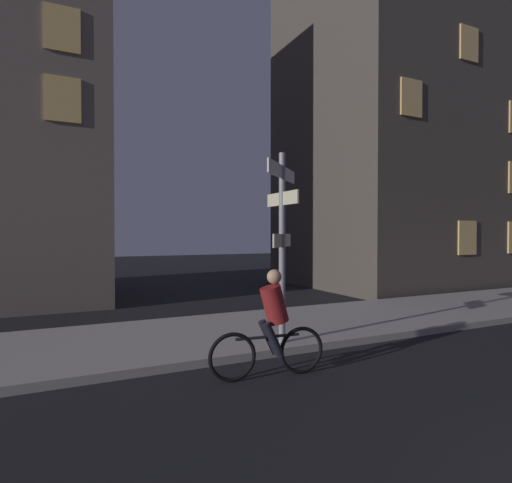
% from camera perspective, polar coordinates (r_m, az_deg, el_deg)
% --- Properties ---
extents(sidewalk_kerb, '(40.00, 3.49, 0.14)m').
position_cam_1_polar(sidewalk_kerb, '(9.24, 1.12, -11.89)').
color(sidewalk_kerb, '#9E9991').
rests_on(sidewalk_kerb, ground_plane).
extents(signpost, '(1.23, 1.23, 3.48)m').
position_cam_1_polar(signpost, '(7.64, 3.60, 1.55)').
color(signpost, gray).
rests_on(signpost, sidewalk_kerb).
extents(cyclist, '(1.82, 0.37, 1.61)m').
position_cam_1_polar(cyclist, '(6.32, 2.09, -11.67)').
color(cyclist, black).
rests_on(cyclist, ground_plane).
extents(building_right_block, '(13.56, 7.23, 14.33)m').
position_cam_1_polar(building_right_block, '(21.43, 23.72, 14.54)').
color(building_right_block, '#4C443D').
rests_on(building_right_block, ground_plane).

